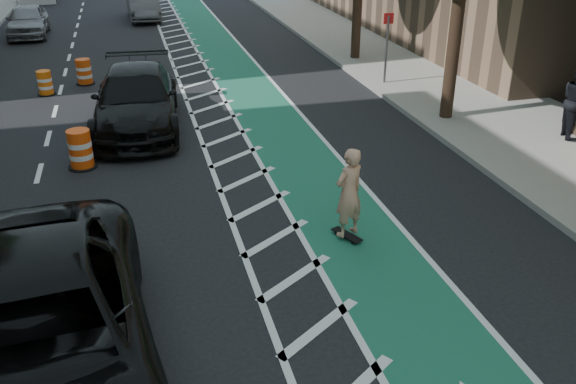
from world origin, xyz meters
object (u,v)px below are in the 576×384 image
object	(u,v)px
skateboarder	(349,193)
suv_near	(31,342)
suv_far	(136,99)
barrel_a	(81,150)

from	to	relation	value
skateboarder	suv_near	distance (m)	5.98
suv_near	suv_far	size ratio (longest dim) A/B	1.19
suv_near	barrel_a	world-z (taller)	suv_near
suv_near	skateboarder	bearing A→B (deg)	24.69
skateboarder	barrel_a	xyz separation A→B (m)	(-5.02, 4.86, -0.52)
skateboarder	barrel_a	distance (m)	7.01
skateboarder	suv_near	xyz separation A→B (m)	(-5.22, -2.92, -0.04)
skateboarder	suv_far	xyz separation A→B (m)	(-3.59, 7.47, -0.16)
skateboarder	suv_near	bearing A→B (deg)	5.27
suv_near	barrel_a	distance (m)	7.79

